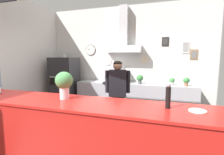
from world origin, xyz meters
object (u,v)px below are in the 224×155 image
pepper_grinder (168,96)px  pizza_oven (65,84)px  shop_worker (118,94)px  espresso_machine (114,74)px  basil_vase (64,83)px  potted_oregano (186,81)px  potted_thyme (172,81)px  condiment_plate (198,111)px  potted_sage (140,78)px

pepper_grinder → pizza_oven: bearing=141.3°
shop_worker → espresso_machine: (-0.44, 1.17, 0.29)m
basil_vase → shop_worker: bearing=73.9°
shop_worker → potted_oregano: size_ratio=7.33×
potted_oregano → basil_vase: bearing=-126.2°
pizza_oven → potted_thyme: pizza_oven is taller
potted_oregano → condiment_plate: size_ratio=1.15×
condiment_plate → pizza_oven: bearing=143.9°
pizza_oven → shop_worker: (1.93, -0.97, 0.03)m
potted_oregano → basil_vase: size_ratio=0.55×
basil_vase → pepper_grinder: size_ratio=1.31×
potted_sage → pizza_oven: bearing=-175.2°
potted_sage → basil_vase: (-0.68, -2.51, 0.21)m
condiment_plate → pepper_grinder: size_ratio=0.63×
potted_sage → condiment_plate: 2.74m
espresso_machine → basil_vase: size_ratio=1.41×
shop_worker → potted_sage: 1.21m
potted_thyme → condiment_plate: 2.57m
espresso_machine → potted_sage: 0.73m
potted_oregano → basil_vase: basil_vase is taller
potted_thyme → basil_vase: bearing=-120.7°
potted_sage → pepper_grinder: (0.70, -2.53, 0.13)m
pizza_oven → basil_vase: (1.54, -2.32, 0.45)m
basil_vase → espresso_machine: bearing=91.0°
basil_vase → pepper_grinder: 1.38m
potted_oregano → pepper_grinder: 2.58m
pepper_grinder → espresso_machine: bearing=119.3°
shop_worker → potted_oregano: shop_worker is taller
espresso_machine → potted_oregano: bearing=-0.1°
basil_vase → condiment_plate: size_ratio=2.09×
potted_thyme → pepper_grinder: (-0.12, -2.55, 0.17)m
pizza_oven → condiment_plate: pizza_oven is taller
potted_thyme → pepper_grinder: bearing=-92.7°
basil_vase → condiment_plate: 1.70m
pizza_oven → potted_thyme: size_ratio=8.84×
pizza_oven → potted_sage: bearing=4.8°
shop_worker → espresso_machine: shop_worker is taller
pizza_oven → basil_vase: size_ratio=4.45×
pizza_oven → condiment_plate: size_ratio=9.29×
basil_vase → potted_oregano: bearing=53.8°
shop_worker → potted_thyme: shop_worker is taller
pizza_oven → potted_oregano: 3.40m
potted_sage → shop_worker: bearing=-104.2°
shop_worker → condiment_plate: (1.30, -1.39, 0.20)m
potted_thyme → potted_oregano: potted_oregano is taller
potted_thyme → potted_oregano: 0.34m
condiment_plate → potted_thyme: bearing=94.2°
condiment_plate → potted_oregano: bearing=86.6°
espresso_machine → pepper_grinder: espresso_machine is taller
espresso_machine → potted_oregano: (1.89, -0.00, -0.10)m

